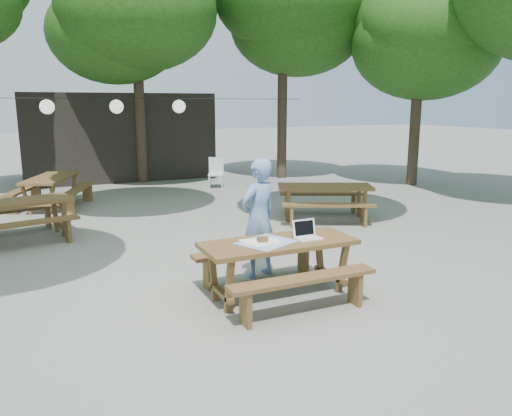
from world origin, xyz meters
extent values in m
plane|color=slate|center=(0.00, 0.00, 0.00)|extent=(80.00, 80.00, 0.00)
cube|color=black|center=(0.50, 10.50, 1.40)|extent=(6.00, 3.00, 2.80)
cube|color=brown|center=(0.52, -1.45, 0.72)|extent=(2.00, 0.80, 0.06)
cube|color=brown|center=(0.52, -2.10, 0.45)|extent=(1.90, 0.28, 0.05)
cube|color=brown|center=(0.52, -0.80, 0.45)|extent=(1.90, 0.28, 0.05)
cube|color=brown|center=(0.52, -1.45, 0.34)|extent=(1.70, 0.70, 0.69)
cube|color=brown|center=(-2.64, 2.95, 0.72)|extent=(2.13, 1.22, 0.06)
cube|color=brown|center=(-2.50, 2.31, 0.45)|extent=(1.92, 0.69, 0.05)
cube|color=brown|center=(-2.78, 3.58, 0.45)|extent=(1.92, 0.69, 0.05)
cube|color=brown|center=(-2.64, 2.95, 0.34)|extent=(1.81, 1.05, 0.69)
cube|color=brown|center=(3.45, 2.07, 0.72)|extent=(2.15, 1.58, 0.06)
cube|color=brown|center=(3.18, 1.49, 0.45)|extent=(1.84, 1.07, 0.05)
cube|color=brown|center=(3.73, 2.66, 0.45)|extent=(1.84, 1.07, 0.05)
cube|color=brown|center=(3.45, 2.07, 0.34)|extent=(1.84, 1.36, 0.69)
cube|color=brown|center=(-1.87, 5.91, 0.72)|extent=(1.48, 2.15, 0.06)
cube|color=brown|center=(-1.27, 5.67, 0.45)|extent=(0.96, 1.87, 0.05)
cube|color=brown|center=(-2.48, 6.15, 0.45)|extent=(0.96, 1.87, 0.05)
cube|color=brown|center=(-1.87, 5.91, 0.34)|extent=(1.27, 1.84, 0.69)
imported|color=#6D93C7|center=(0.63, -0.61, 0.87)|extent=(0.73, 0.60, 1.73)
cube|color=silver|center=(2.73, 6.92, 0.40)|extent=(0.58, 0.58, 0.04)
cube|color=silver|center=(2.81, 7.10, 0.66)|extent=(0.42, 0.22, 0.48)
cube|color=silver|center=(2.73, 6.92, 0.19)|extent=(0.56, 0.56, 0.38)
cube|color=white|center=(0.91, -1.53, 0.76)|extent=(0.33, 0.23, 0.02)
cube|color=white|center=(0.91, -1.41, 0.88)|extent=(0.33, 0.06, 0.23)
cube|color=black|center=(0.91, -1.42, 0.88)|extent=(0.28, 0.05, 0.19)
cube|color=#3872C1|center=(0.34, -1.45, 0.75)|extent=(0.82, 0.77, 0.01)
cube|color=white|center=(0.24, -1.44, 0.76)|extent=(0.25, 0.32, 0.00)
cube|color=white|center=(0.42, -1.42, 0.76)|extent=(0.30, 0.35, 0.00)
cube|color=white|center=(0.16, -1.37, 0.76)|extent=(0.21, 0.30, 0.00)
cube|color=brown|center=(0.30, -1.43, 0.80)|extent=(0.14, 0.11, 0.06)
cylinder|color=black|center=(0.50, 6.00, 2.60)|extent=(9.00, 0.02, 0.02)
sphere|color=white|center=(-1.80, 6.00, 2.40)|extent=(0.34, 0.34, 0.34)
sphere|color=white|center=(-0.20, 6.00, 2.40)|extent=(0.34, 0.34, 0.34)
sphere|color=white|center=(1.40, 6.00, 2.40)|extent=(0.34, 0.34, 0.34)
cylinder|color=#2D2319|center=(1.00, 9.00, 2.36)|extent=(0.32, 0.32, 4.73)
ellipsoid|color=#214913|center=(1.00, 9.00, 5.03)|extent=(4.35, 4.35, 3.26)
cylinder|color=#2D2319|center=(5.50, 8.00, 2.56)|extent=(0.32, 0.32, 5.12)
ellipsoid|color=#214913|center=(5.50, 8.00, 5.42)|extent=(4.92, 4.92, 3.69)
cylinder|color=#2D2319|center=(8.50, 5.00, 2.25)|extent=(0.32, 0.32, 4.50)
ellipsoid|color=#214913|center=(8.50, 5.00, 4.80)|extent=(4.24, 4.24, 3.18)
camera|label=1|loc=(-2.33, -6.94, 2.49)|focal=35.00mm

